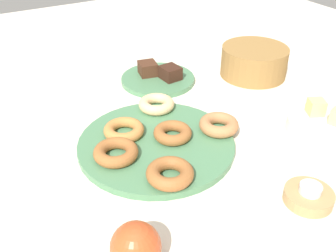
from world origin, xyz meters
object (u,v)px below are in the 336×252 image
donut_3 (219,125)px  fruit_bowl (322,126)px  donut_1 (156,104)px  brownie_far (170,73)px  donut_2 (116,152)px  candle_holder (308,197)px  cake_plate (158,79)px  donut_5 (170,173)px  donut_plate (156,144)px  melon_chunk_left (316,107)px  basket (254,61)px  donut_4 (173,133)px  donut_0 (124,130)px  brownie_near (148,68)px  tealight (310,189)px  apple (136,247)px

donut_3 → fruit_bowl: size_ratio=0.55×
donut_1 → brownie_far: bearing=138.5°
donut_2 → candle_holder: bearing=43.0°
cake_plate → candle_holder: (0.57, 0.00, 0.00)m
donut_1 → donut_5: 0.27m
donut_plate → melon_chunk_left: (0.11, 0.36, 0.05)m
donut_2 → basket: 0.56m
donut_2 → donut_4: (-0.00, 0.14, -0.00)m
donut_0 → donut_2: 0.09m
donut_4 → fruit_bowl: (0.14, 0.32, -0.01)m
donut_1 → donut_4: size_ratio=1.04×
donut_plate → cake_plate: size_ratio=1.63×
donut_plate → donut_0: 0.08m
donut_4 → fruit_bowl: 0.35m
donut_2 → candle_holder: donut_2 is taller
cake_plate → brownie_near: size_ratio=3.92×
brownie_near → basket: basket is taller
donut_plate → fruit_bowl: size_ratio=2.12×
donut_4 → melon_chunk_left: (0.11, 0.32, 0.03)m
donut_plate → donut_3: size_ratio=3.83×
donut_3 → fruit_bowl: bearing=63.0°
donut_1 → tealight: 0.43m
cake_plate → candle_holder: bearing=0.3°
donut_5 → cake_plate: bearing=154.4°
donut_0 → cake_plate: bearing=137.0°
candle_holder → apple: 0.34m
donut_1 → donut_5: size_ratio=0.96×
donut_plate → apple: (0.26, -0.17, 0.03)m
cake_plate → donut_1: bearing=-29.6°
donut_0 → brownie_far: size_ratio=1.69×
donut_3 → brownie_far: brownie_far is taller
candle_holder → fruit_bowl: (-0.15, 0.20, 0.01)m
donut_5 → donut_plate: bearing=163.4°
basket → melon_chunk_left: (0.29, -0.07, 0.01)m
donut_1 → fruit_bowl: size_ratio=0.54×
brownie_far → candle_holder: size_ratio=0.60×
tealight → melon_chunk_left: 0.27m
candle_holder → basket: size_ratio=0.47×
brownie_far → apple: size_ratio=0.69×
cake_plate → brownie_near: bearing=-153.4°
donut_5 → tealight: bearing=50.1°
donut_1 → fruit_bowl: 0.40m
brownie_near → melon_chunk_left: bearing=27.2°
cake_plate → melon_chunk_left: 0.45m
tealight → donut_3: bearing=-176.5°
apple → donut_5: bearing=134.2°
donut_1 → melon_chunk_left: bearing=51.1°
tealight → cake_plate: bearing=-179.7°
donut_4 → tealight: (0.29, 0.12, 0.00)m
tealight → apple: apple is taller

